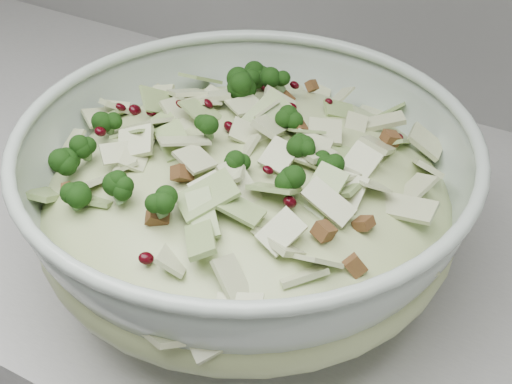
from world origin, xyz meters
TOP-DOWN VIEW (x-y plane):
  - mixing_bowl at (-0.46, 1.60)m, footprint 0.49×0.49m
  - salad at (-0.46, 1.60)m, footprint 0.42×0.42m

SIDE VIEW (x-z plane):
  - mixing_bowl at x=-0.46m, z-range 0.90..1.06m
  - salad at x=-0.46m, z-range 0.93..1.09m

